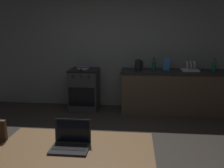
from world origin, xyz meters
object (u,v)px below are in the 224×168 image
object	(u,v)px
electric_kettle	(138,65)
bottle_b	(154,64)
laptop	(71,143)
cereal_box	(166,64)
bottle	(214,66)
stove_oven	(84,89)
frying_pan	(83,68)
dish_rack	(190,68)
dining_table	(74,158)

from	to	relation	value
electric_kettle	bottle_b	bearing A→B (deg)	13.98
laptop	bottle_b	size ratio (longest dim) A/B	1.29
cereal_box	bottle	bearing A→B (deg)	-4.30
stove_oven	frying_pan	bearing A→B (deg)	-127.12
dish_rack	bottle_b	bearing A→B (deg)	173.75
dining_table	dish_rack	bearing A→B (deg)	63.39
dining_table	electric_kettle	xyz separation A→B (m)	(0.55, 3.20, 0.34)
stove_oven	dining_table	bearing A→B (deg)	-79.33
stove_oven	dining_table	world-z (taller)	stove_oven
bottle	dining_table	bearing A→B (deg)	-123.10
cereal_box	bottle_b	world-z (taller)	cereal_box
stove_oven	dish_rack	bearing A→B (deg)	0.06
electric_kettle	frying_pan	distance (m)	1.17
dining_table	bottle_b	xyz separation A→B (m)	(0.87, 3.28, 0.35)
laptop	cereal_box	xyz separation A→B (m)	(1.16, 3.17, 0.25)
dish_rack	bottle_b	size ratio (longest dim) A/B	1.37
bottle_b	bottle	bearing A→B (deg)	-6.29
dining_table	frying_pan	distance (m)	3.24
stove_oven	dining_table	distance (m)	3.26
dining_table	laptop	size ratio (longest dim) A/B	4.17
dining_table	laptop	distance (m)	0.13
stove_oven	electric_kettle	distance (m)	1.27
frying_pan	electric_kettle	bearing A→B (deg)	1.35
stove_oven	frying_pan	xyz separation A→B (m)	(-0.02, -0.03, 0.47)
stove_oven	laptop	world-z (taller)	laptop
stove_oven	cereal_box	size ratio (longest dim) A/B	3.36
cereal_box	laptop	bearing A→B (deg)	-110.09
bottle_b	cereal_box	bearing A→B (deg)	-13.54
electric_kettle	laptop	bearing A→B (deg)	-100.59
laptop	frying_pan	world-z (taller)	laptop
cereal_box	electric_kettle	bearing A→B (deg)	-177.99
electric_kettle	bottle	xyz separation A→B (m)	(1.50, -0.05, 0.02)
stove_oven	bottle	xyz separation A→B (m)	(2.65, -0.05, 0.56)
bottle	electric_kettle	bearing A→B (deg)	178.09
dining_table	bottle	distance (m)	3.77
dining_table	cereal_box	bearing A→B (deg)	70.79
laptop	bottle	bearing A→B (deg)	67.60
stove_oven	laptop	bearing A→B (deg)	-79.84
dining_table	electric_kettle	distance (m)	3.26
dining_table	bottle_b	distance (m)	3.41
dining_table	bottle	world-z (taller)	bottle
cereal_box	bottle_b	bearing A→B (deg)	166.46
bottle	bottle_b	world-z (taller)	bottle
laptop	bottle	world-z (taller)	bottle
frying_pan	cereal_box	bearing A→B (deg)	1.57
laptop	bottle	xyz separation A→B (m)	(2.09, 3.10, 0.24)
frying_pan	dish_rack	size ratio (longest dim) A/B	1.31
cereal_box	bottle_b	distance (m)	0.26
electric_kettle	bottle	size ratio (longest dim) A/B	0.85
frying_pan	bottle_b	distance (m)	1.50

